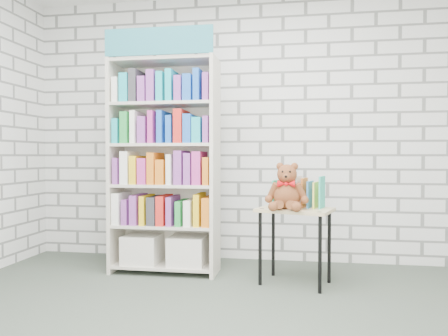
# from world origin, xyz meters

# --- Properties ---
(ground) EXTENTS (4.50, 4.50, 0.00)m
(ground) POSITION_xyz_m (0.00, 0.00, 0.00)
(ground) COLOR #3C453B
(ground) RESTS_ON ground
(room_shell) EXTENTS (4.52, 4.02, 2.81)m
(room_shell) POSITION_xyz_m (0.00, 0.00, 1.78)
(room_shell) COLOR silver
(room_shell) RESTS_ON ground
(bookshelf) EXTENTS (1.01, 0.39, 2.26)m
(bookshelf) POSITION_xyz_m (-0.62, 1.36, 1.03)
(bookshelf) COLOR beige
(bookshelf) RESTS_ON ground
(display_table) EXTENTS (0.70, 0.58, 0.66)m
(display_table) POSITION_xyz_m (0.60, 1.16, 0.56)
(display_table) COLOR tan
(display_table) RESTS_ON ground
(table_books) EXTENTS (0.46, 0.30, 0.25)m
(table_books) POSITION_xyz_m (0.63, 1.26, 0.78)
(table_books) COLOR #2BBB9F
(table_books) RESTS_ON display_table
(teddy_bear) EXTENTS (0.37, 0.34, 0.40)m
(teddy_bear) POSITION_xyz_m (0.53, 1.08, 0.81)
(teddy_bear) COLOR brown
(teddy_bear) RESTS_ON display_table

